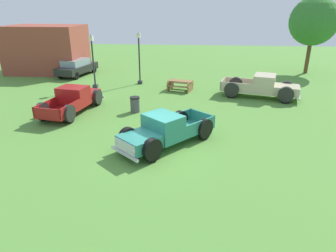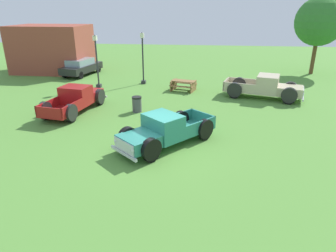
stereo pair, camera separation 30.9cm
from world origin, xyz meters
TOP-DOWN VIEW (x-y plane):
  - ground_plane at (0.00, 0.00)m, footprint 80.00×80.00m
  - pickup_truck_foreground at (0.01, 0.19)m, footprint 4.56×4.85m
  - pickup_truck_behind_left at (6.29, 8.76)m, footprint 5.64×3.31m
  - pickup_truck_behind_right at (-5.89, 4.76)m, footprint 2.62×5.21m
  - sedan_distant_a at (-9.59, 14.75)m, footprint 2.72×4.84m
  - lamp_post_near at (-6.46, 10.41)m, footprint 0.36×0.36m
  - lamp_post_far at (-3.17, 12.08)m, footprint 0.36×0.36m
  - picnic_table at (0.29, 10.19)m, footprint 2.11×1.88m
  - trash_can at (-2.17, 4.87)m, footprint 0.59×0.59m
  - oak_tree_east at (12.04, 17.84)m, footprint 4.35×4.35m
  - brick_pavilion at (-12.95, 16.23)m, footprint 6.85×4.91m

SIDE VIEW (x-z plane):
  - ground_plane at x=0.00m, z-range 0.00..0.00m
  - trash_can at x=-2.17m, z-range 0.00..0.95m
  - picnic_table at x=0.29m, z-range 0.10..0.88m
  - pickup_truck_foreground at x=0.01m, z-range -0.03..1.48m
  - pickup_truck_behind_right at x=-5.89m, z-range -0.03..1.49m
  - pickup_truck_behind_left at x=6.29m, z-range -0.04..1.59m
  - sedan_distant_a at x=-9.59m, z-range 0.04..1.56m
  - lamp_post_near at x=-6.46m, z-range 0.10..4.15m
  - lamp_post_far at x=-3.17m, z-range 0.10..4.23m
  - brick_pavilion at x=-12.95m, z-range 0.00..4.38m
  - oak_tree_east at x=12.04m, z-range 1.28..8.22m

